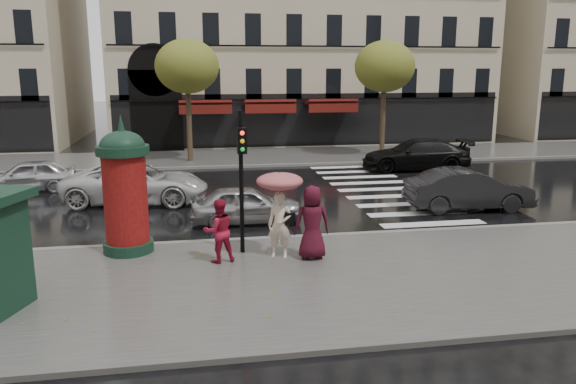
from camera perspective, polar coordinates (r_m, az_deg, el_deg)
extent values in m
plane|color=black|center=(14.11, -1.56, -8.71)|extent=(160.00, 160.00, 0.00)
cube|color=#474744|center=(13.63, -1.26, -9.23)|extent=(90.00, 7.00, 0.12)
cube|color=#474744|center=(32.48, -6.33, 3.46)|extent=(90.00, 6.00, 0.12)
cube|color=slate|center=(16.90, -3.01, -4.86)|extent=(90.00, 0.25, 0.14)
cube|color=slate|center=(29.52, -5.97, 2.59)|extent=(90.00, 0.25, 0.14)
cube|color=silver|center=(24.49, 9.22, 0.29)|extent=(3.60, 11.75, 0.01)
cube|color=#B7A88C|center=(44.01, 0.68, 18.85)|extent=(26.00, 14.00, 20.00)
cylinder|color=#38281C|center=(31.13, -10.04, 7.67)|extent=(0.28, 0.28, 5.20)
ellipsoid|color=#47611E|center=(31.03, -10.22, 12.46)|extent=(3.40, 3.40, 2.89)
cylinder|color=#38281C|center=(32.96, 9.64, 7.94)|extent=(0.28, 0.28, 5.20)
ellipsoid|color=#47611E|center=(32.87, 9.81, 12.46)|extent=(3.40, 3.40, 2.89)
imported|color=#F8E4CC|center=(14.99, -0.84, -3.35)|extent=(0.76, 0.63, 1.78)
cylinder|color=black|center=(14.84, -0.85, -1.14)|extent=(0.02, 0.02, 1.13)
ellipsoid|color=#C92561|center=(14.71, -0.85, 1.11)|extent=(1.24, 1.24, 0.43)
cone|color=black|center=(14.67, -0.86, 2.06)|extent=(0.04, 0.04, 0.10)
cube|color=black|center=(14.92, 0.20, -2.72)|extent=(0.26, 0.12, 0.33)
imported|color=#A51430|center=(14.74, -7.04, -3.92)|extent=(0.95, 0.81, 1.69)
imported|color=#440D1D|center=(14.87, 2.46, -3.11)|extent=(0.98, 0.64, 1.98)
cylinder|color=#133021|center=(16.28, -15.88, -5.29)|extent=(1.37, 1.37, 0.29)
cylinder|color=maroon|center=(15.93, -16.17, -0.60)|extent=(1.17, 1.17, 2.44)
cylinder|color=#133021|center=(15.69, -16.46, 4.10)|extent=(1.41, 1.41, 0.24)
ellipsoid|color=#133021|center=(15.68, -16.48, 4.46)|extent=(1.21, 1.21, 0.85)
cone|color=#133021|center=(15.61, -16.63, 6.77)|extent=(0.20, 0.20, 0.44)
cylinder|color=black|center=(15.19, -4.76, 0.92)|extent=(0.12, 0.12, 3.90)
cube|color=black|center=(14.79, -4.71, 5.20)|extent=(0.25, 0.19, 0.68)
imported|color=#A7A8AC|center=(18.83, -4.27, -1.27)|extent=(3.75, 1.51, 1.28)
imported|color=black|center=(21.59, 17.87, 0.24)|extent=(4.65, 1.86, 1.50)
imported|color=silver|center=(22.39, -15.17, 0.85)|extent=(5.71, 3.09, 1.52)
imported|color=black|center=(29.42, 12.86, 3.72)|extent=(5.65, 2.86, 1.57)
imported|color=silver|center=(26.08, -24.92, 1.52)|extent=(4.11, 2.10, 1.34)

